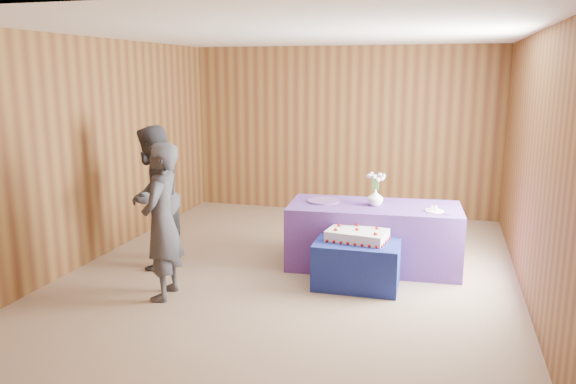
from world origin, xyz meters
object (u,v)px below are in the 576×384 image
at_px(sheet_cake, 357,235).
at_px(guest_left, 162,222).
at_px(vase, 375,197).
at_px(cake_table, 357,263).
at_px(guest_right, 153,197).
at_px(serving_table, 373,236).

distance_m(sheet_cake, guest_left, 2.07).
relative_size(vase, guest_left, 0.12).
height_order(cake_table, vase, vase).
bearing_deg(vase, sheet_cake, -99.63).
bearing_deg(sheet_cake, guest_right, -170.60).
bearing_deg(sheet_cake, cake_table, -55.54).
bearing_deg(guest_left, guest_right, -155.12).
height_order(cake_table, guest_left, guest_left).
height_order(sheet_cake, guest_right, guest_right).
distance_m(cake_table, guest_right, 2.49).
relative_size(cake_table, sheet_cake, 1.28).
bearing_deg(cake_table, sheet_cake, 115.49).
height_order(sheet_cake, guest_left, guest_left).
bearing_deg(guest_left, serving_table, 119.42).
height_order(vase, guest_right, guest_right).
xyz_separation_m(cake_table, guest_right, (-2.42, -0.04, 0.59)).
bearing_deg(guest_right, sheet_cake, 83.55).
bearing_deg(serving_table, guest_left, -145.99).
bearing_deg(cake_table, serving_table, 81.33).
distance_m(vase, guest_right, 2.61).
xyz_separation_m(guest_left, guest_right, (-0.56, 0.84, 0.04)).
xyz_separation_m(vase, guest_left, (-1.96, -1.53, -0.04)).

